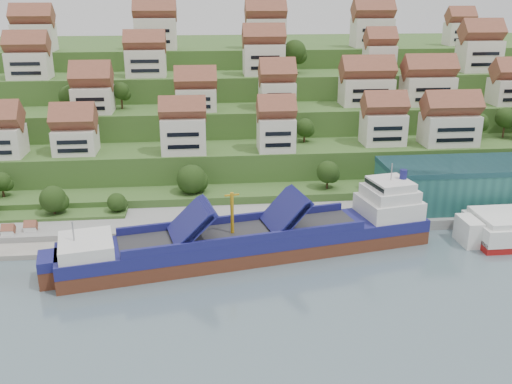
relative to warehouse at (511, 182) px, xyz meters
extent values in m
plane|color=slate|center=(-52.00, -17.00, -7.20)|extent=(300.00, 300.00, 0.00)
cube|color=gray|center=(-32.00, -2.00, -6.10)|extent=(180.00, 14.00, 2.20)
cube|color=gray|center=(-110.00, -5.00, -6.70)|extent=(45.00, 20.00, 1.00)
cube|color=#2D4C1E|center=(-52.00, 69.00, -5.20)|extent=(260.00, 128.00, 4.00)
cube|color=#2D4C1E|center=(-52.00, 74.00, -1.70)|extent=(260.00, 118.00, 11.00)
cube|color=#2D4C1E|center=(-52.00, 82.00, 1.80)|extent=(260.00, 102.00, 18.00)
cube|color=#2D4C1E|center=(-52.00, 90.00, 5.30)|extent=(260.00, 86.00, 25.00)
cube|color=#2D4C1E|center=(-52.00, 99.00, 8.30)|extent=(260.00, 68.00, 31.00)
cube|color=silver|center=(-118.65, 20.84, 7.34)|extent=(11.11, 8.66, 7.08)
cube|color=silver|center=(-101.10, 22.02, 6.82)|extent=(10.12, 8.57, 6.04)
cube|color=silver|center=(-74.75, 19.23, 8.20)|extent=(10.78, 7.03, 8.80)
cube|color=silver|center=(-51.93, 19.40, 7.93)|extent=(8.96, 7.62, 8.26)
cube|color=silver|center=(-23.51, 22.83, 7.83)|extent=(10.64, 7.73, 8.05)
cube|color=silver|center=(-6.74, 20.58, 7.72)|extent=(13.81, 8.26, 7.84)
cube|color=silver|center=(-98.66, 36.99, 14.22)|extent=(10.22, 8.98, 6.83)
cube|color=silver|center=(-71.43, 37.04, 13.80)|extent=(10.77, 7.90, 5.99)
cube|color=silver|center=(-49.35, 37.03, 14.48)|extent=(9.33, 8.56, 7.35)
cube|color=silver|center=(-23.44, 39.96, 14.57)|extent=(14.32, 8.36, 7.54)
cube|color=silver|center=(-6.12, 38.52, 14.80)|extent=(14.01, 8.18, 8.00)
cube|color=silver|center=(16.84, 36.88, 14.37)|extent=(9.08, 8.04, 7.14)
cube|color=silver|center=(-118.26, 52.36, 21.52)|extent=(11.52, 7.86, 7.44)
cube|color=silver|center=(-85.64, 53.27, 21.68)|extent=(11.41, 7.30, 7.76)
cube|color=silver|center=(-51.17, 53.44, 22.28)|extent=(11.90, 7.79, 8.95)
cube|color=silver|center=(-16.47, 51.92, 21.97)|extent=(8.66, 7.14, 8.35)
cube|color=silver|center=(15.64, 53.92, 22.54)|extent=(12.01, 8.47, 9.47)
cube|color=silver|center=(-120.69, 70.44, 27.85)|extent=(12.20, 8.03, 8.09)
cube|color=silver|center=(-83.52, 71.18, 28.63)|extent=(12.89, 7.51, 9.67)
cube|color=silver|center=(-48.46, 72.15, 28.44)|extent=(12.55, 8.15, 9.27)
cube|color=silver|center=(-12.93, 72.77, 28.41)|extent=(12.75, 8.73, 9.21)
cube|color=silver|center=(18.66, 76.07, 27.54)|extent=(8.80, 7.05, 7.48)
ellipsoid|color=#233E14|center=(-116.18, 10.93, 0.43)|extent=(4.37, 4.37, 4.37)
ellipsoid|color=#233E14|center=(-40.86, 9.11, 0.93)|extent=(5.33, 5.33, 5.33)
ellipsoid|color=#233E14|center=(-73.09, 9.29, 0.12)|extent=(6.90, 6.90, 6.90)
ellipsoid|color=#233E14|center=(4.17, 26.11, 8.23)|extent=(4.76, 4.76, 4.76)
ellipsoid|color=#233E14|center=(11.33, 26.11, 9.28)|extent=(5.40, 5.40, 5.40)
ellipsoid|color=#233E14|center=(-43.40, 26.66, 7.70)|extent=(4.85, 4.85, 4.85)
ellipsoid|color=#233E14|center=(-8.37, 42.83, 16.86)|extent=(4.45, 4.45, 4.45)
ellipsoid|color=#233E14|center=(-105.73, 42.38, 14.17)|extent=(6.21, 6.21, 6.21)
ellipsoid|color=#233E14|center=(-91.79, 40.97, 15.78)|extent=(4.67, 4.67, 4.67)
ellipsoid|color=#233E14|center=(-41.45, 56.21, 24.29)|extent=(6.85, 6.85, 6.85)
ellipsoid|color=#233E14|center=(-15.81, 58.94, 22.47)|extent=(5.00, 5.00, 5.00)
ellipsoid|color=#233E14|center=(-11.82, 56.97, 21.86)|extent=(4.08, 4.08, 4.08)
ellipsoid|color=#233E14|center=(-102.91, 2.00, -1.00)|extent=(5.74, 5.74, 5.74)
ellipsoid|color=#233E14|center=(-89.47, 2.00, -2.26)|extent=(4.13, 4.13, 4.13)
cube|color=#1F5651|center=(0.00, 0.00, 0.00)|extent=(60.00, 15.00, 10.00)
cylinder|color=gray|center=(-34.00, -7.00, -1.00)|extent=(0.16, 0.16, 8.00)
cube|color=maroon|center=(-33.40, -7.00, 2.60)|extent=(1.20, 0.05, 0.80)
cube|color=white|center=(-110.00, -7.00, -5.10)|extent=(2.40, 2.20, 2.20)
cube|color=white|center=(-106.00, -5.50, -5.10)|extent=(2.40, 2.20, 2.20)
cube|color=#542919|center=(-61.63, -17.33, -6.20)|extent=(72.78, 24.94, 4.62)
cube|color=navy|center=(-61.63, -17.33, -3.23)|extent=(72.80, 25.05, 2.40)
cube|color=silver|center=(-91.51, -23.29, -0.92)|extent=(11.11, 12.13, 2.40)
cube|color=#262628|center=(-63.44, -17.69, -2.03)|extent=(47.11, 18.26, 0.28)
cube|color=navy|center=(-73.40, -19.68, 1.11)|extent=(8.77, 11.35, 6.38)
cube|color=navy|center=(-55.30, -16.07, 1.11)|extent=(8.43, 11.28, 6.75)
cylinder|color=#C79017|center=(-65.25, -18.05, 2.03)|extent=(0.76, 0.76, 8.31)
cube|color=silver|center=(-32.66, -11.55, -0.28)|extent=(12.92, 12.49, 3.69)
cube|color=silver|center=(-32.66, -11.55, 2.68)|extent=(10.89, 11.04, 2.31)
cube|color=silver|center=(-32.66, -11.55, 4.62)|extent=(8.87, 9.59, 1.66)
cylinder|color=navy|center=(-29.95, -11.01, 6.37)|extent=(1.74, 1.74, 2.03)
camera|label=1|loc=(-70.88, -117.50, 41.57)|focal=40.00mm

